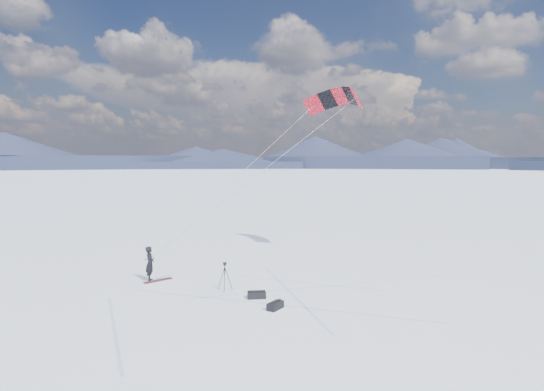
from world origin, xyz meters
name	(u,v)px	position (x,y,z in m)	size (l,w,h in m)	color
ground	(208,302)	(0.00, 0.00, 0.00)	(1800.00, 1800.00, 0.00)	white
horizon_hills	(207,195)	(0.00, 0.00, 4.60)	(704.00, 704.00, 10.44)	#181B32
snow_tracks	(176,308)	(-1.44, -0.32, 0.00)	(13.93, 10.25, 0.01)	#A3B6D2
snowkiter	(150,281)	(-1.78, 4.47, 0.00)	(0.64, 0.42, 1.76)	black
snowboard	(158,281)	(-1.42, 4.29, 0.02)	(1.51, 0.28, 0.04)	maroon
tripod	(225,272)	(1.17, 1.35, 0.87)	(0.65, 0.70, 1.34)	black
gear_bag_a	(275,305)	(2.26, -2.03, 0.15)	(0.86, 0.74, 0.35)	black
gear_bag_b	(257,295)	(2.10, -0.36, 0.16)	(0.87, 0.60, 0.36)	black
power_kite	(335,100)	(10.04, 6.30, 9.81)	(12.95, 5.05, 9.50)	red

